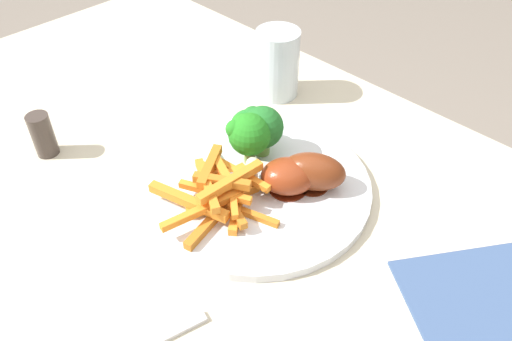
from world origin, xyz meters
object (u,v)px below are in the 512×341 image
object	(u,v)px
dining_table	(199,239)
broccoli_floret_front	(249,134)
carrot_fries_pile	(219,191)
pepper_shaker	(43,135)
broccoli_floret_middle	(249,128)
broccoli_floret_back	(260,128)
chicken_drumstick_far	(285,176)
chicken_drumstick_near	(310,171)
dinner_plate	(256,186)
water_glass	(277,63)

from	to	relation	value
dining_table	broccoli_floret_front	distance (m)	0.18
carrot_fries_pile	pepper_shaker	bearing A→B (deg)	-159.33
broccoli_floret_middle	broccoli_floret_back	bearing A→B (deg)	18.57
dining_table	carrot_fries_pile	distance (m)	0.15
dining_table	broccoli_floret_back	size ratio (longest dim) A/B	15.97
chicken_drumstick_far	pepper_shaker	size ratio (longest dim) A/B	1.68
chicken_drumstick_near	dining_table	bearing A→B (deg)	-139.87
dinner_plate	chicken_drumstick_far	world-z (taller)	chicken_drumstick_far
broccoli_floret_middle	water_glass	xyz separation A→B (m)	(-0.08, 0.14, 0.00)
dining_table	chicken_drumstick_near	distance (m)	0.21
dinner_plate	broccoli_floret_front	distance (m)	0.07
chicken_drumstick_near	chicken_drumstick_far	xyz separation A→B (m)	(-0.02, -0.03, -0.00)
dinner_plate	broccoli_floret_front	bearing A→B (deg)	147.25
broccoli_floret_middle	chicken_drumstick_far	size ratio (longest dim) A/B	0.59
broccoli_floret_back	carrot_fries_pile	xyz separation A→B (m)	(0.03, -0.10, -0.02)
chicken_drumstick_far	water_glass	world-z (taller)	water_glass
broccoli_floret_middle	chicken_drumstick_near	size ratio (longest dim) A/B	0.52
broccoli_floret_middle	broccoli_floret_back	distance (m)	0.02
dining_table	carrot_fries_pile	world-z (taller)	carrot_fries_pile
broccoli_floret_middle	carrot_fries_pile	xyz separation A→B (m)	(0.05, -0.10, -0.02)
broccoli_floret_front	pepper_shaker	xyz separation A→B (m)	(-0.22, -0.17, -0.03)
carrot_fries_pile	pepper_shaker	distance (m)	0.27
pepper_shaker	water_glass	bearing A→B (deg)	70.01
carrot_fries_pile	chicken_drumstick_far	world-z (taller)	same
broccoli_floret_front	carrot_fries_pile	xyz separation A→B (m)	(0.03, -0.08, -0.03)
dinner_plate	chicken_drumstick_near	size ratio (longest dim) A/B	2.44
dining_table	water_glass	distance (m)	0.29
dining_table	water_glass	xyz separation A→B (m)	(-0.07, 0.24, 0.16)
broccoli_floret_middle	water_glass	size ratio (longest dim) A/B	0.58
water_glass	chicken_drumstick_near	bearing A→B (deg)	-36.76
dinner_plate	chicken_drumstick_far	distance (m)	0.05
carrot_fries_pile	dining_table	bearing A→B (deg)	176.03
dinner_plate	water_glass	world-z (taller)	water_glass
dinner_plate	pepper_shaker	xyz separation A→B (m)	(-0.26, -0.15, 0.03)
dining_table	chicken_drumstick_near	bearing A→B (deg)	40.13
dinner_plate	broccoli_floret_back	distance (m)	0.08
broccoli_floret_back	water_glass	xyz separation A→B (m)	(-0.10, 0.14, -0.00)
dinner_plate	chicken_drumstick_near	xyz separation A→B (m)	(0.05, 0.04, 0.03)
broccoli_floret_back	broccoli_floret_front	bearing A→B (deg)	-85.30
broccoli_floret_front	broccoli_floret_middle	world-z (taller)	broccoli_floret_front
dining_table	broccoli_floret_front	world-z (taller)	broccoli_floret_front
dining_table	broccoli_floret_middle	xyz separation A→B (m)	(0.01, 0.09, 0.16)
broccoli_floret_middle	pepper_shaker	xyz separation A→B (m)	(-0.20, -0.19, -0.02)
chicken_drumstick_far	pepper_shaker	xyz separation A→B (m)	(-0.29, -0.17, -0.00)
broccoli_floret_back	carrot_fries_pile	world-z (taller)	broccoli_floret_back
chicken_drumstick_far	chicken_drumstick_near	bearing A→B (deg)	56.14
broccoli_floret_back	water_glass	world-z (taller)	water_glass
dinner_plate	carrot_fries_pile	world-z (taller)	carrot_fries_pile
chicken_drumstick_far	water_glass	size ratio (longest dim) A/B	0.98
chicken_drumstick_near	water_glass	size ratio (longest dim) A/B	1.12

